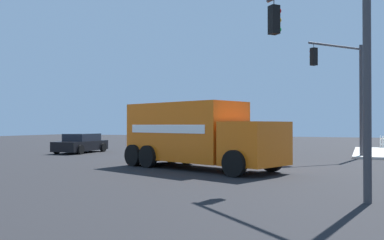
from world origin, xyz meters
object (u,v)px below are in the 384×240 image
delivery_truck (196,134)px  sedan_black (81,144)px  traffic_light_secondary (330,43)px  traffic_light_primary (346,82)px

delivery_truck → sedan_black: 13.14m
delivery_truck → traffic_light_secondary: (-5.97, 5.03, 2.68)m
delivery_truck → traffic_light_secondary: 8.25m
traffic_light_secondary → sedan_black: size_ratio=1.45×
delivery_truck → sedan_black: bearing=-30.8°
traffic_light_secondary → delivery_truck: bearing=-40.1°
traffic_light_primary → sedan_black: (17.16, 1.50, -3.72)m
delivery_truck → traffic_light_primary: traffic_light_primary is taller
traffic_light_primary → traffic_light_secondary: traffic_light_primary is taller
sedan_black → traffic_light_primary: bearing=-175.0°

